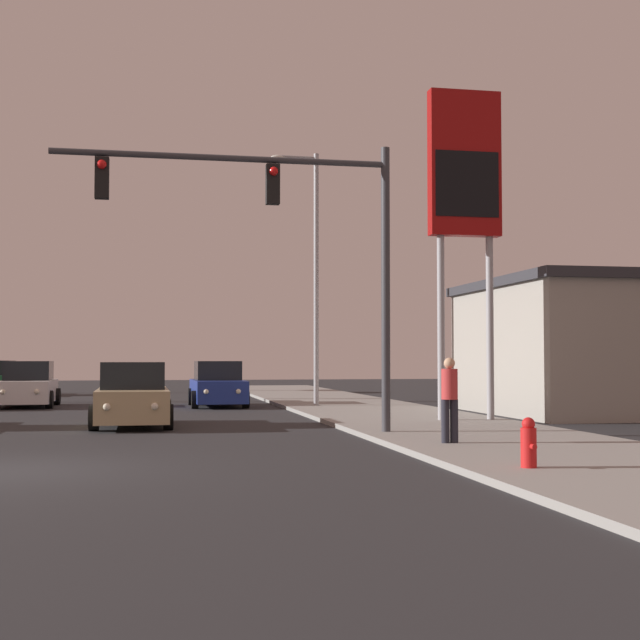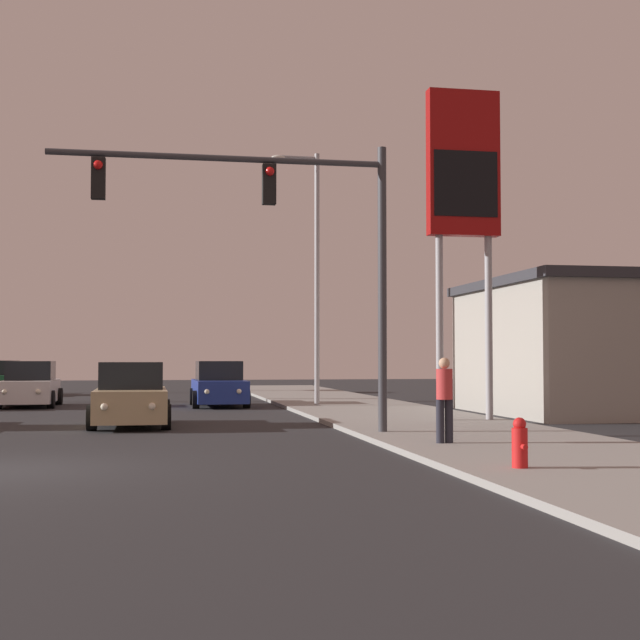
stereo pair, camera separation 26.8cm
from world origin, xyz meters
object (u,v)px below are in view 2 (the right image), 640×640
fire_hydrant (520,443)px  pedestrian_on_sidewalk (444,396)px  car_blue (219,386)px  car_white (30,386)px  traffic_light_mast (289,226)px  street_lamp (313,265)px  car_tan (131,397)px  gas_station_sign (463,181)px

fire_hydrant → pedestrian_on_sidewalk: bearing=88.1°
fire_hydrant → pedestrian_on_sidewalk: 4.05m
car_blue → fire_hydrant: 20.68m
car_white → traffic_light_mast: (7.51, -14.60, 3.98)m
traffic_light_mast → street_lamp: bearing=77.4°
car_tan → traffic_light_mast: 6.81m
car_blue → street_lamp: 5.78m
pedestrian_on_sidewalk → street_lamp: bearing=90.5°
car_white → pedestrian_on_sidewalk: size_ratio=2.59×
street_lamp → gas_station_sign: same height
gas_station_sign → car_blue: bearing=120.5°
car_tan → street_lamp: bearing=-130.7°
street_lamp → car_tan: bearing=-130.1°
street_lamp → fire_hydrant: street_lamp is taller
car_white → car_tan: same height
car_blue → traffic_light_mast: (0.64, -13.54, 3.98)m
car_tan → gas_station_sign: size_ratio=0.48×
street_lamp → fire_hydrant: bearing=-90.1°
car_white → fire_hydrant: size_ratio=5.69×
car_tan → gas_station_sign: gas_station_sign is taller
fire_hydrant → car_blue: bearing=98.9°
street_lamp → gas_station_sign: 8.69m
traffic_light_mast → fire_hydrant: traffic_light_mast is taller
fire_hydrant → gas_station_sign: bearing=74.9°
pedestrian_on_sidewalk → car_blue: bearing=101.4°
pedestrian_on_sidewalk → gas_station_sign: bearing=67.2°
gas_station_sign → car_white: bearing=138.9°
traffic_light_mast → street_lamp: street_lamp is taller
street_lamp → gas_station_sign: size_ratio=1.00×
gas_station_sign → pedestrian_on_sidewalk: 8.81m
car_tan → street_lamp: size_ratio=0.48×
pedestrian_on_sidewalk → fire_hydrant: bearing=-91.9°
car_blue → car_tan: same height
gas_station_sign → pedestrian_on_sidewalk: size_ratio=5.39×
car_blue → car_tan: size_ratio=1.00×
car_blue → car_tan: bearing=71.4°
car_white → pedestrian_on_sidewalk: pedestrian_on_sidewalk is taller
gas_station_sign → street_lamp: bearing=108.8°
fire_hydrant → pedestrian_on_sidewalk: pedestrian_on_sidewalk is taller
car_white → fire_hydrant: 23.73m
car_white → gas_station_sign: bearing=137.8°
car_white → traffic_light_mast: 16.89m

